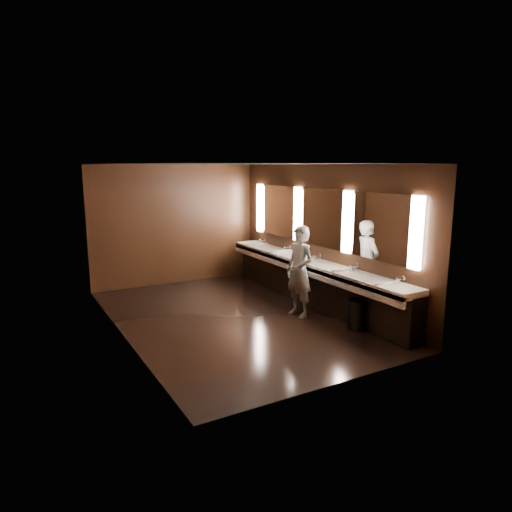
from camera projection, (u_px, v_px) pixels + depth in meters
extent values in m
plane|color=black|center=(233.00, 317.00, 8.47)|extent=(6.00, 6.00, 0.00)
cube|color=#2D2D2B|center=(232.00, 164.00, 7.92)|extent=(4.00, 6.00, 0.02)
cube|color=black|center=(175.00, 225.00, 10.75)|extent=(4.00, 0.02, 2.80)
cube|color=black|center=(342.00, 279.00, 5.64)|extent=(4.00, 0.02, 2.80)
cube|color=black|center=(120.00, 254.00, 7.22)|extent=(0.02, 6.00, 2.80)
cube|color=black|center=(321.00, 235.00, 9.16)|extent=(0.02, 6.00, 2.80)
cube|color=black|center=(313.00, 284.00, 9.27)|extent=(0.36, 5.40, 0.81)
cube|color=silver|center=(310.00, 263.00, 9.14)|extent=(0.55, 5.40, 0.12)
cube|color=silver|center=(300.00, 268.00, 9.04)|extent=(0.06, 5.40, 0.18)
cylinder|color=silver|center=(401.00, 279.00, 7.33)|extent=(0.18, 0.04, 0.04)
cylinder|color=silver|center=(354.00, 266.00, 8.26)|extent=(0.18, 0.04, 0.04)
cylinder|color=silver|center=(317.00, 255.00, 9.20)|extent=(0.18, 0.04, 0.04)
cylinder|color=silver|center=(287.00, 247.00, 10.14)|extent=(0.18, 0.04, 0.04)
cylinder|color=silver|center=(262.00, 240.00, 11.08)|extent=(0.18, 0.04, 0.04)
cube|color=#FFE0CD|center=(416.00, 233.00, 7.04)|extent=(0.06, 0.22, 1.15)
cube|color=white|center=(379.00, 227.00, 7.72)|extent=(0.03, 1.32, 1.15)
cube|color=#FFE0CD|center=(347.00, 222.00, 8.40)|extent=(0.06, 0.23, 1.15)
cube|color=white|center=(321.00, 218.00, 9.09)|extent=(0.03, 1.32, 1.15)
cube|color=#FFE0CD|center=(298.00, 214.00, 9.76)|extent=(0.06, 0.23, 1.15)
cube|color=white|center=(278.00, 211.00, 10.45)|extent=(0.03, 1.32, 1.15)
cube|color=#FFE0CD|center=(260.00, 208.00, 11.13)|extent=(0.06, 0.22, 1.15)
imported|color=#81AAC0|center=(300.00, 271.00, 8.43)|extent=(0.49, 0.67, 1.70)
cylinder|color=black|center=(357.00, 315.00, 7.82)|extent=(0.42, 0.42, 0.51)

